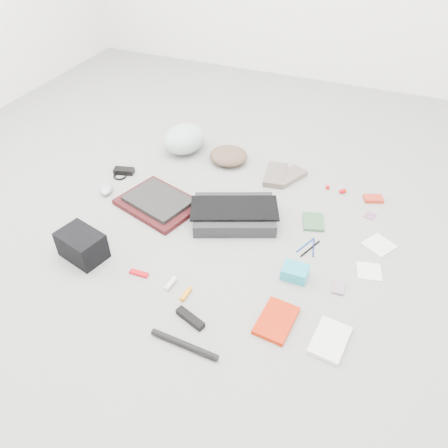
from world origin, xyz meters
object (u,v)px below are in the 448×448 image
at_px(bike_helmet, 185,139).
at_px(camera_bag, 82,245).
at_px(book_red, 276,320).
at_px(accordion_wallet, 295,272).
at_px(messenger_bag, 234,214).
at_px(laptop, 158,200).

distance_m(bike_helmet, camera_bag, 1.00).
distance_m(bike_helmet, book_red, 1.36).
bearing_deg(accordion_wallet, messenger_bag, 145.47).
height_order(camera_bag, accordion_wallet, camera_bag).
height_order(bike_helmet, book_red, bike_helmet).
xyz_separation_m(laptop, camera_bag, (-0.13, -0.45, 0.03)).
xyz_separation_m(camera_bag, accordion_wallet, (0.92, 0.24, -0.04)).
relative_size(camera_bag, book_red, 1.04).
bearing_deg(accordion_wallet, laptop, 164.37).
relative_size(laptop, book_red, 1.64).
relative_size(messenger_bag, camera_bag, 1.98).
distance_m(book_red, accordion_wallet, 0.26).
xyz_separation_m(bike_helmet, accordion_wallet, (0.90, -0.76, -0.06)).
xyz_separation_m(messenger_bag, laptop, (-0.40, -0.05, 0.00)).
distance_m(messenger_bag, accordion_wallet, 0.46).
distance_m(camera_bag, book_red, 0.92).
height_order(camera_bag, book_red, camera_bag).
bearing_deg(book_red, accordion_wallet, 95.03).
relative_size(bike_helmet, camera_bag, 1.40).
bearing_deg(camera_bag, book_red, 13.25).
bearing_deg(laptop, accordion_wallet, 1.87).
height_order(messenger_bag, accordion_wallet, messenger_bag).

